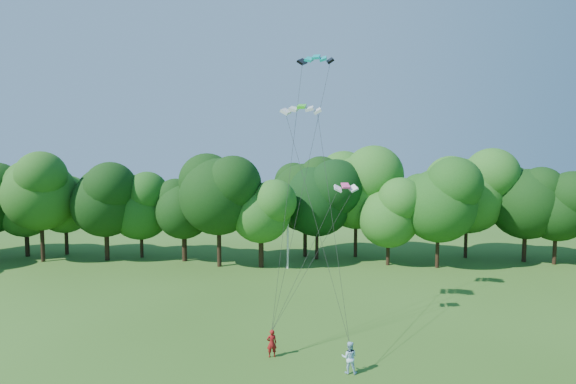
{
  "coord_description": "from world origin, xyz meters",
  "views": [
    {
      "loc": [
        2.07,
        -15.41,
        12.37
      ],
      "look_at": [
        1.05,
        13.0,
        10.03
      ],
      "focal_mm": 28.0,
      "sensor_mm": 36.0,
      "label": 1
    }
  ],
  "objects": [
    {
      "name": "kite_pink",
      "position": [
        4.96,
        15.86,
        10.24
      ],
      "size": [
        1.71,
        0.98,
        0.39
      ],
      "rotation": [
        0.0,
        0.0,
        0.13
      ],
      "color": "#F44390",
      "rests_on": "ground"
    },
    {
      "name": "utility_pole",
      "position": [
        0.31,
        32.78,
        4.38
      ],
      "size": [
        1.68,
        0.49,
        8.55
      ],
      "rotation": [
        0.0,
        0.0,
        0.24
      ],
      "color": "silver",
      "rests_on": "ground"
    },
    {
      "name": "kite_green",
      "position": [
        1.88,
        16.56,
        15.78
      ],
      "size": [
        2.94,
        1.57,
        0.47
      ],
      "rotation": [
        0.0,
        0.0,
        -0.11
      ],
      "color": "#39DB20",
      "rests_on": "ground"
    },
    {
      "name": "tree_back_west",
      "position": [
        -28.27,
        34.92,
        8.05
      ],
      "size": [
        8.87,
        8.87,
        12.9
      ],
      "color": "black",
      "rests_on": "ground"
    },
    {
      "name": "kite_flyer_right",
      "position": [
        4.67,
        9.3,
        0.92
      ],
      "size": [
        0.96,
        0.79,
        1.83
      ],
      "primitive_type": "imported",
      "rotation": [
        0.0,
        0.0,
        3.03
      ],
      "color": "#B1DAF6",
      "rests_on": "ground"
    },
    {
      "name": "kite_flyer_left",
      "position": [
        0.12,
        11.17,
        0.86
      ],
      "size": [
        0.71,
        0.56,
        1.72
      ],
      "primitive_type": "imported",
      "rotation": [
        0.0,
        0.0,
        3.4
      ],
      "color": "maroon",
      "rests_on": "ground"
    },
    {
      "name": "kite_teal",
      "position": [
        2.94,
        18.48,
        19.6
      ],
      "size": [
        2.73,
        1.52,
        0.58
      ],
      "rotation": [
        0.0,
        0.0,
        -0.15
      ],
      "color": "#05A8A7",
      "rests_on": "ground"
    },
    {
      "name": "tree_back_center",
      "position": [
        3.61,
        37.24,
        8.4
      ],
      "size": [
        9.25,
        9.25,
        13.45
      ],
      "color": "black",
      "rests_on": "ground"
    }
  ]
}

